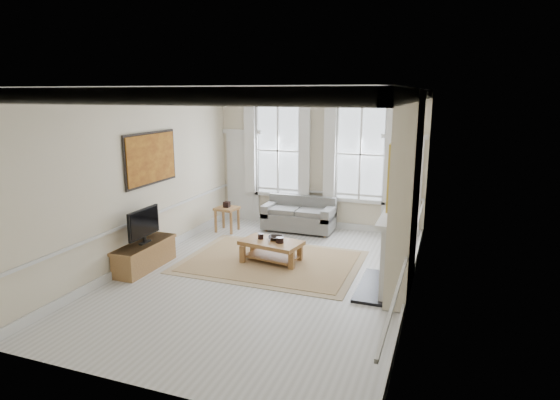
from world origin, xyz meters
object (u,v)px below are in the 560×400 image
at_px(tv_stand, 145,256).
at_px(sofa, 300,216).
at_px(side_table, 227,212).
at_px(coffee_table, 271,245).

bearing_deg(tv_stand, sofa, 60.13).
bearing_deg(sofa, tv_stand, -119.87).
height_order(side_table, tv_stand, side_table).
xyz_separation_m(side_table, tv_stand, (-0.37, -2.81, -0.24)).
distance_m(sofa, coffee_table, 2.36).
bearing_deg(side_table, sofa, 23.12).
relative_size(side_table, coffee_table, 0.47).
xyz_separation_m(sofa, side_table, (-1.64, -0.70, 0.14)).
distance_m(side_table, tv_stand, 2.84).
relative_size(sofa, tv_stand, 1.20).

